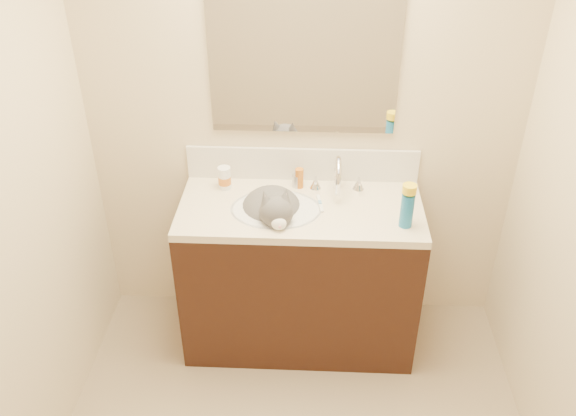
# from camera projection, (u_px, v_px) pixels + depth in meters

# --- Properties ---
(room_shell) EXTENTS (2.24, 2.54, 2.52)m
(room_shell) POSITION_uv_depth(u_px,v_px,m) (294.00, 207.00, 1.83)
(room_shell) COLOR beige
(room_shell) RESTS_ON ground
(vanity_cabinet) EXTENTS (1.20, 0.55, 0.82)m
(vanity_cabinet) POSITION_uv_depth(u_px,v_px,m) (300.00, 277.00, 3.23)
(vanity_cabinet) COLOR black
(vanity_cabinet) RESTS_ON ground
(counter_slab) EXTENTS (1.20, 0.55, 0.04)m
(counter_slab) POSITION_uv_depth(u_px,v_px,m) (301.00, 210.00, 3.00)
(counter_slab) COLOR beige
(counter_slab) RESTS_ON vanity_cabinet
(basin) EXTENTS (0.45, 0.36, 0.14)m
(basin) POSITION_uv_depth(u_px,v_px,m) (276.00, 221.00, 3.01)
(basin) COLOR white
(basin) RESTS_ON vanity_cabinet
(faucet) EXTENTS (0.28, 0.20, 0.21)m
(faucet) POSITION_uv_depth(u_px,v_px,m) (338.00, 178.00, 3.05)
(faucet) COLOR silver
(faucet) RESTS_ON counter_slab
(cat) EXTENTS (0.40, 0.46, 0.33)m
(cat) POSITION_uv_depth(u_px,v_px,m) (273.00, 212.00, 2.99)
(cat) COLOR #4D4A4D
(cat) RESTS_ON basin
(backsplash) EXTENTS (1.20, 0.02, 0.18)m
(backsplash) POSITION_uv_depth(u_px,v_px,m) (302.00, 164.00, 3.16)
(backsplash) COLOR silver
(backsplash) RESTS_ON counter_slab
(mirror) EXTENTS (0.90, 0.02, 0.80)m
(mirror) POSITION_uv_depth(u_px,v_px,m) (304.00, 53.00, 2.84)
(mirror) COLOR white
(mirror) RESTS_ON room_shell
(pill_bottle) EXTENTS (0.08, 0.08, 0.12)m
(pill_bottle) POSITION_uv_depth(u_px,v_px,m) (224.00, 178.00, 3.10)
(pill_bottle) COLOR white
(pill_bottle) RESTS_ON counter_slab
(pill_label) EXTENTS (0.08, 0.08, 0.04)m
(pill_label) POSITION_uv_depth(u_px,v_px,m) (225.00, 180.00, 3.11)
(pill_label) COLOR orange
(pill_label) RESTS_ON pill_bottle
(silver_jar) EXTENTS (0.07, 0.07, 0.07)m
(silver_jar) POSITION_uv_depth(u_px,v_px,m) (298.00, 180.00, 3.13)
(silver_jar) COLOR #B7B7BC
(silver_jar) RESTS_ON counter_slab
(amber_bottle) EXTENTS (0.06, 0.06, 0.11)m
(amber_bottle) POSITION_uv_depth(u_px,v_px,m) (299.00, 178.00, 3.11)
(amber_bottle) COLOR #C36516
(amber_bottle) RESTS_ON counter_slab
(toothbrush) EXTENTS (0.04, 0.15, 0.01)m
(toothbrush) POSITION_uv_depth(u_px,v_px,m) (320.00, 203.00, 3.00)
(toothbrush) COLOR white
(toothbrush) RESTS_ON counter_slab
(toothbrush_head) EXTENTS (0.02, 0.03, 0.02)m
(toothbrush_head) POSITION_uv_depth(u_px,v_px,m) (320.00, 203.00, 3.00)
(toothbrush_head) COLOR #5F97CA
(toothbrush_head) RESTS_ON counter_slab
(spray_can) EXTENTS (0.08, 0.08, 0.17)m
(spray_can) POSITION_uv_depth(u_px,v_px,m) (407.00, 210.00, 2.80)
(spray_can) COLOR #1767A6
(spray_can) RESTS_ON counter_slab
(spray_cap) EXTENTS (0.08, 0.08, 0.04)m
(spray_cap) POSITION_uv_depth(u_px,v_px,m) (410.00, 189.00, 2.74)
(spray_cap) COLOR yellow
(spray_cap) RESTS_ON spray_can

